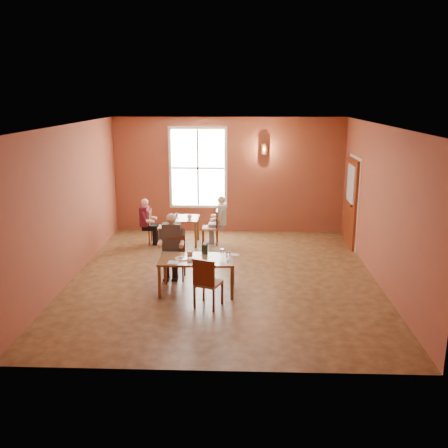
{
  "coord_description": "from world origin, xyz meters",
  "views": [
    {
      "loc": [
        0.36,
        -9.4,
        3.55
      ],
      "look_at": [
        0.0,
        0.2,
        1.05
      ],
      "focal_mm": 40.0,
      "sensor_mm": 36.0,
      "label": 1
    }
  ],
  "objects_px": {
    "chair_diner_maroon": "(157,227)",
    "diner_white": "(211,221)",
    "chair_diner_white": "(210,227)",
    "main_table": "(197,275)",
    "second_table": "(184,231)",
    "chair_empty": "(208,282)",
    "chair_diner_main": "(175,258)",
    "diner_main": "(174,249)",
    "diner_maroon": "(156,222)"
  },
  "relations": [
    {
      "from": "second_table",
      "to": "diner_main",
      "type": "bearing_deg",
      "value": -87.32
    },
    {
      "from": "main_table",
      "to": "diner_main",
      "type": "distance_m",
      "value": 0.85
    },
    {
      "from": "second_table",
      "to": "diner_white",
      "type": "bearing_deg",
      "value": 0.0
    },
    {
      "from": "main_table",
      "to": "chair_empty",
      "type": "relative_size",
      "value": 1.53
    },
    {
      "from": "main_table",
      "to": "diner_white",
      "type": "bearing_deg",
      "value": 88.77
    },
    {
      "from": "chair_diner_white",
      "to": "chair_diner_maroon",
      "type": "xyz_separation_m",
      "value": [
        -1.3,
        0.0,
        -0.0
      ]
    },
    {
      "from": "chair_diner_white",
      "to": "diner_white",
      "type": "height_order",
      "value": "diner_white"
    },
    {
      "from": "chair_diner_main",
      "to": "diner_white",
      "type": "bearing_deg",
      "value": -103.22
    },
    {
      "from": "diner_white",
      "to": "second_table",
      "type": "bearing_deg",
      "value": 90.0
    },
    {
      "from": "diner_main",
      "to": "diner_maroon",
      "type": "bearing_deg",
      "value": -71.96
    },
    {
      "from": "chair_diner_main",
      "to": "chair_empty",
      "type": "height_order",
      "value": "chair_empty"
    },
    {
      "from": "chair_diner_white",
      "to": "chair_empty",
      "type": "bearing_deg",
      "value": -176.72
    },
    {
      "from": "second_table",
      "to": "diner_white",
      "type": "xyz_separation_m",
      "value": [
        0.68,
        0.0,
        0.24
      ]
    },
    {
      "from": "chair_diner_maroon",
      "to": "diner_main",
      "type": "bearing_deg",
      "value": 17.4
    },
    {
      "from": "chair_diner_main",
      "to": "chair_diner_white",
      "type": "height_order",
      "value": "chair_diner_main"
    },
    {
      "from": "diner_maroon",
      "to": "second_table",
      "type": "bearing_deg",
      "value": 90.0
    },
    {
      "from": "main_table",
      "to": "diner_main",
      "type": "xyz_separation_m",
      "value": [
        -0.5,
        0.62,
        0.3
      ]
    },
    {
      "from": "chair_empty",
      "to": "second_table",
      "type": "relative_size",
      "value": 1.21
    },
    {
      "from": "chair_diner_maroon",
      "to": "second_table",
      "type": "bearing_deg",
      "value": 90.0
    },
    {
      "from": "chair_empty",
      "to": "chair_diner_maroon",
      "type": "bearing_deg",
      "value": 133.57
    },
    {
      "from": "chair_diner_white",
      "to": "diner_maroon",
      "type": "relative_size",
      "value": 0.78
    },
    {
      "from": "main_table",
      "to": "chair_diner_white",
      "type": "relative_size",
      "value": 1.62
    },
    {
      "from": "main_table",
      "to": "diner_white",
      "type": "xyz_separation_m",
      "value": [
        0.07,
        3.06,
        0.25
      ]
    },
    {
      "from": "diner_main",
      "to": "chair_diner_maroon",
      "type": "xyz_separation_m",
      "value": [
        -0.76,
        2.44,
        -0.19
      ]
    },
    {
      "from": "main_table",
      "to": "second_table",
      "type": "distance_m",
      "value": 3.12
    },
    {
      "from": "chair_empty",
      "to": "chair_diner_main",
      "type": "bearing_deg",
      "value": 141.18
    },
    {
      "from": "chair_diner_main",
      "to": "second_table",
      "type": "xyz_separation_m",
      "value": [
        -0.11,
        2.41,
        -0.1
      ]
    },
    {
      "from": "chair_diner_main",
      "to": "main_table",
      "type": "bearing_deg",
      "value": 127.57
    },
    {
      "from": "chair_diner_white",
      "to": "second_table",
      "type": "bearing_deg",
      "value": 90.0
    },
    {
      "from": "chair_diner_main",
      "to": "chair_empty",
      "type": "relative_size",
      "value": 0.95
    },
    {
      "from": "chair_diner_main",
      "to": "diner_maroon",
      "type": "bearing_deg",
      "value": -71.75
    },
    {
      "from": "diner_main",
      "to": "chair_diner_maroon",
      "type": "bearing_deg",
      "value": -72.6
    },
    {
      "from": "diner_main",
      "to": "second_table",
      "type": "distance_m",
      "value": 2.46
    },
    {
      "from": "chair_empty",
      "to": "chair_diner_white",
      "type": "distance_m",
      "value": 3.73
    },
    {
      "from": "chair_diner_white",
      "to": "main_table",
      "type": "bearing_deg",
      "value": 179.33
    },
    {
      "from": "main_table",
      "to": "chair_diner_main",
      "type": "height_order",
      "value": "chair_diner_main"
    },
    {
      "from": "diner_white",
      "to": "diner_maroon",
      "type": "relative_size",
      "value": 1.04
    },
    {
      "from": "main_table",
      "to": "second_table",
      "type": "height_order",
      "value": "second_table"
    },
    {
      "from": "diner_main",
      "to": "chair_diner_maroon",
      "type": "height_order",
      "value": "diner_main"
    },
    {
      "from": "chair_diner_main",
      "to": "diner_maroon",
      "type": "height_order",
      "value": "diner_maroon"
    },
    {
      "from": "chair_diner_main",
      "to": "chair_diner_maroon",
      "type": "relative_size",
      "value": 1.01
    },
    {
      "from": "chair_diner_main",
      "to": "second_table",
      "type": "distance_m",
      "value": 2.41
    },
    {
      "from": "diner_main",
      "to": "diner_maroon",
      "type": "height_order",
      "value": "diner_main"
    },
    {
      "from": "chair_diner_maroon",
      "to": "diner_white",
      "type": "bearing_deg",
      "value": 90.0
    },
    {
      "from": "chair_empty",
      "to": "diner_maroon",
      "type": "height_order",
      "value": "diner_maroon"
    },
    {
      "from": "second_table",
      "to": "chair_diner_maroon",
      "type": "height_order",
      "value": "chair_diner_maroon"
    },
    {
      "from": "diner_white",
      "to": "chair_diner_maroon",
      "type": "bearing_deg",
      "value": 90.0
    },
    {
      "from": "main_table",
      "to": "chair_diner_main",
      "type": "bearing_deg",
      "value": 127.57
    },
    {
      "from": "chair_empty",
      "to": "main_table",
      "type": "bearing_deg",
      "value": 132.08
    },
    {
      "from": "diner_white",
      "to": "diner_maroon",
      "type": "distance_m",
      "value": 1.36
    }
  ]
}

